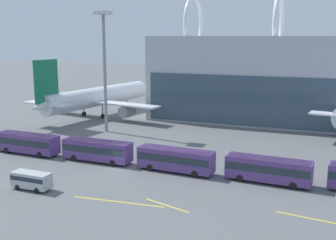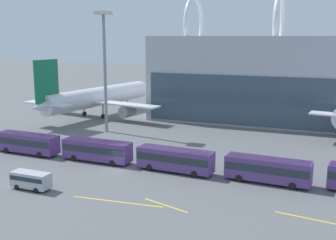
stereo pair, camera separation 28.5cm
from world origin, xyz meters
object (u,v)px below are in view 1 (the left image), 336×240
shuttle_bus_4 (268,169)px  floodlight_mast (104,53)px  shuttle_bus_1 (28,142)px  shuttle_bus_3 (176,159)px  shuttle_bus_2 (97,149)px  service_van_foreground (31,179)px  airliner_at_gate_near (94,97)px

shuttle_bus_4 → floodlight_mast: (-35.46, 19.16, 14.06)m
shuttle_bus_1 → shuttle_bus_3: (26.27, 0.02, 0.00)m
shuttle_bus_1 → shuttle_bus_2: same height
shuttle_bus_3 → service_van_foreground: bearing=-133.9°
shuttle_bus_3 → floodlight_mast: (-22.33, 19.28, 14.06)m
airliner_at_gate_near → floodlight_mast: 20.23m
shuttle_bus_4 → service_van_foreground: size_ratio=2.17×
airliner_at_gate_near → shuttle_bus_1: bearing=-158.1°
service_van_foreground → shuttle_bus_1: bearing=-48.5°
airliner_at_gate_near → floodlight_mast: floodlight_mast is taller
shuttle_bus_2 → shuttle_bus_3: (13.13, -0.25, 0.00)m
shuttle_bus_3 → service_van_foreground: (-14.66, -13.44, -0.64)m
airliner_at_gate_near → service_van_foreground: size_ratio=7.58×
shuttle_bus_1 → shuttle_bus_4: same height
airliner_at_gate_near → shuttle_bus_3: 46.22m
airliner_at_gate_near → shuttle_bus_4: airliner_at_gate_near is taller
shuttle_bus_3 → floodlight_mast: floodlight_mast is taller
shuttle_bus_1 → service_van_foreground: size_ratio=2.16×
shuttle_bus_4 → airliner_at_gate_near: bearing=148.7°
shuttle_bus_2 → service_van_foreground: 13.80m
shuttle_bus_2 → floodlight_mast: (-9.19, 19.03, 14.06)m
shuttle_bus_3 → shuttle_bus_4: same height
shuttle_bus_1 → floodlight_mast: 24.20m
shuttle_bus_4 → shuttle_bus_3: bearing=-175.8°
shuttle_bus_1 → floodlight_mast: bearing=80.4°
shuttle_bus_3 → shuttle_bus_4: bearing=4.1°
shuttle_bus_2 → shuttle_bus_4: same height
airliner_at_gate_near → shuttle_bus_3: size_ratio=3.49×
shuttle_bus_3 → service_van_foreground: shuttle_bus_3 is taller
shuttle_bus_3 → service_van_foreground: size_ratio=2.17×
shuttle_bus_3 → shuttle_bus_4: (13.13, 0.13, 0.00)m
airliner_at_gate_near → shuttle_bus_1: 33.14m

